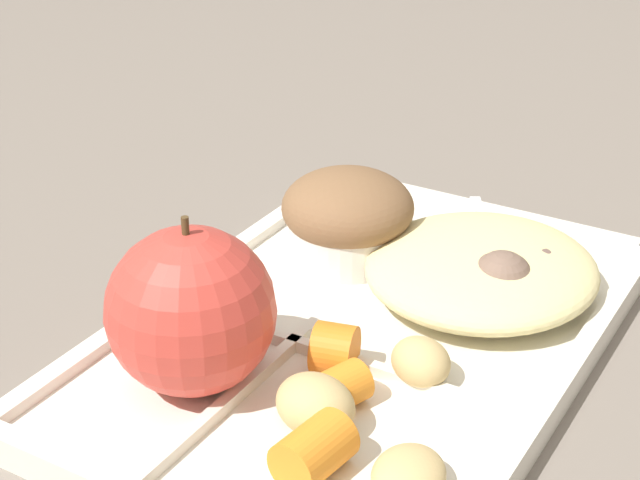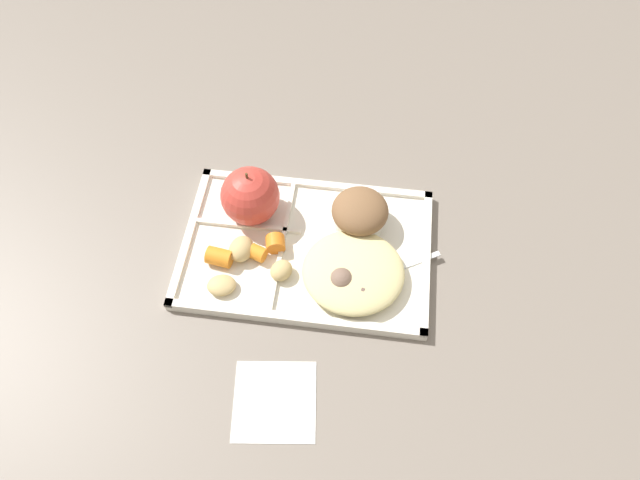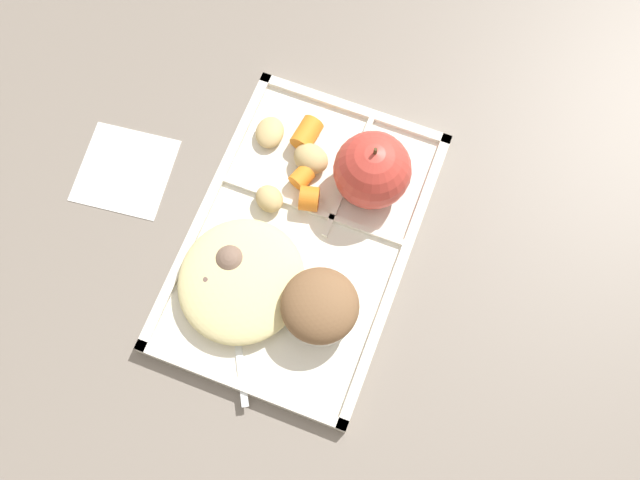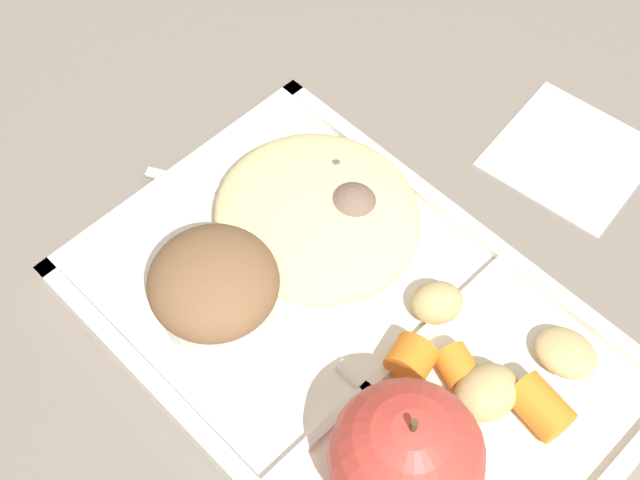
# 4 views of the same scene
# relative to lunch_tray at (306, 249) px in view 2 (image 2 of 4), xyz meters

# --- Properties ---
(ground) EXTENTS (6.00, 6.00, 0.00)m
(ground) POSITION_rel_lunch_tray_xyz_m (0.00, -0.00, -0.01)
(ground) COLOR slate
(lunch_tray) EXTENTS (0.34, 0.23, 0.02)m
(lunch_tray) POSITION_rel_lunch_tray_xyz_m (0.00, 0.00, 0.00)
(lunch_tray) COLOR silver
(lunch_tray) RESTS_ON ground
(green_apple) EXTENTS (0.08, 0.08, 0.09)m
(green_apple) POSITION_rel_lunch_tray_xyz_m (-0.08, 0.05, 0.05)
(green_apple) COLOR #C63D33
(green_apple) RESTS_ON lunch_tray
(bran_muffin) EXTENTS (0.08, 0.08, 0.05)m
(bran_muffin) POSITION_rel_lunch_tray_xyz_m (0.07, 0.05, 0.03)
(bran_muffin) COLOR silver
(bran_muffin) RESTS_ON lunch_tray
(carrot_slice_near_corner) EXTENTS (0.03, 0.03, 0.02)m
(carrot_slice_near_corner) POSITION_rel_lunch_tray_xyz_m (-0.06, -0.02, 0.01)
(carrot_slice_near_corner) COLOR orange
(carrot_slice_near_corner) RESTS_ON lunch_tray
(carrot_slice_edge) EXTENTS (0.04, 0.03, 0.02)m
(carrot_slice_edge) POSITION_rel_lunch_tray_xyz_m (-0.11, -0.04, 0.02)
(carrot_slice_edge) COLOR orange
(carrot_slice_edge) RESTS_ON lunch_tray
(carrot_slice_center) EXTENTS (0.03, 0.03, 0.03)m
(carrot_slice_center) POSITION_rel_lunch_tray_xyz_m (-0.04, -0.01, 0.02)
(carrot_slice_center) COLOR orange
(carrot_slice_center) RESTS_ON lunch_tray
(potato_chunk_large) EXTENTS (0.04, 0.05, 0.03)m
(potato_chunk_large) POSITION_rel_lunch_tray_xyz_m (-0.08, -0.02, 0.02)
(potato_chunk_large) COLOR tan
(potato_chunk_large) RESTS_ON lunch_tray
(potato_chunk_wedge) EXTENTS (0.04, 0.04, 0.02)m
(potato_chunk_wedge) POSITION_rel_lunch_tray_xyz_m (-0.10, -0.08, 0.01)
(potato_chunk_wedge) COLOR tan
(potato_chunk_wedge) RESTS_ON lunch_tray
(potato_chunk_corner) EXTENTS (0.04, 0.04, 0.02)m
(potato_chunk_corner) POSITION_rel_lunch_tray_xyz_m (-0.03, -0.05, 0.02)
(potato_chunk_corner) COLOR tan
(potato_chunk_corner) RESTS_ON lunch_tray
(egg_noodle_pile) EXTENTS (0.14, 0.13, 0.03)m
(egg_noodle_pile) POSITION_rel_lunch_tray_xyz_m (0.07, -0.04, 0.02)
(egg_noodle_pile) COLOR beige
(egg_noodle_pile) RESTS_ON lunch_tray
(meatball_center) EXTENTS (0.04, 0.04, 0.04)m
(meatball_center) POSITION_rel_lunch_tray_xyz_m (0.06, -0.06, 0.02)
(meatball_center) COLOR #755B4C
(meatball_center) RESTS_ON lunch_tray
(meatball_back) EXTENTS (0.03, 0.03, 0.03)m
(meatball_back) POSITION_rel_lunch_tray_xyz_m (0.08, -0.07, 0.02)
(meatball_back) COLOR brown
(meatball_back) RESTS_ON lunch_tray
(plastic_fork) EXTENTS (0.14, 0.09, 0.00)m
(plastic_fork) POSITION_rel_lunch_tray_xyz_m (0.10, -0.03, 0.01)
(plastic_fork) COLOR white
(plastic_fork) RESTS_ON lunch_tray
(paper_napkin) EXTENTS (0.11, 0.11, 0.00)m
(paper_napkin) POSITION_rel_lunch_tray_xyz_m (-0.01, -0.21, -0.01)
(paper_napkin) COLOR white
(paper_napkin) RESTS_ON ground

